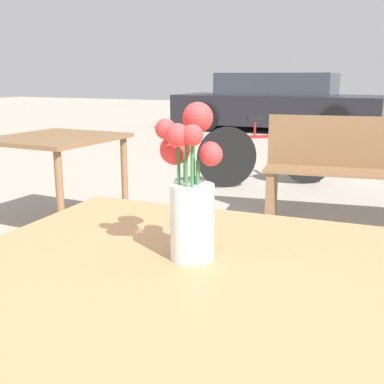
% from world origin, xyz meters
% --- Properties ---
extents(table_front, '(1.02, 0.98, 0.75)m').
position_xyz_m(table_front, '(0.00, 0.00, 0.66)').
color(table_front, '#9E7047').
rests_on(table_front, ground_plane).
extents(flower_vase, '(0.15, 0.15, 0.35)m').
position_xyz_m(flower_vase, '(0.02, 0.06, 0.89)').
color(flower_vase, silver).
rests_on(flower_vase, table_front).
extents(bench_middle, '(1.69, 0.61, 0.85)m').
position_xyz_m(bench_middle, '(0.20, 3.00, 0.46)').
color(bench_middle, brown).
rests_on(bench_middle, ground_plane).
extents(table_back, '(0.82, 0.88, 0.72)m').
position_xyz_m(table_back, '(-1.93, 1.91, 0.62)').
color(table_back, brown).
rests_on(table_back, ground_plane).
extents(bicycle, '(1.29, 0.96, 0.74)m').
position_xyz_m(bicycle, '(-0.94, 4.09, 0.34)').
color(bicycle, black).
rests_on(bicycle, ground_plane).
extents(parked_car, '(4.33, 1.86, 1.21)m').
position_xyz_m(parked_car, '(-2.29, 9.39, 0.58)').
color(parked_car, black).
rests_on(parked_car, ground_plane).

